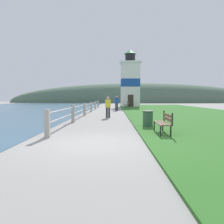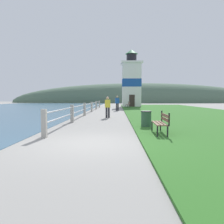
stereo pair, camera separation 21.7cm
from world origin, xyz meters
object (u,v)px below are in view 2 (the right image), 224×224
object	(u,v)px
trash_bin	(146,119)
park_bench_near	(161,122)
person_strolling	(108,106)
person_by_railing	(117,103)
park_bench_midway	(128,104)
lighthouse	(131,82)

from	to	relation	value
trash_bin	park_bench_near	bearing A→B (deg)	-80.97
person_strolling	park_bench_near	bearing A→B (deg)	-158.56
person_strolling	person_by_railing	xyz separation A→B (m)	(0.72, 8.90, 0.08)
park_bench_near	park_bench_midway	bearing A→B (deg)	-87.81
park_bench_midway	person_strolling	size ratio (longest dim) A/B	1.24
park_bench_midway	lighthouse	world-z (taller)	lighthouse
lighthouse	person_by_railing	world-z (taller)	lighthouse
lighthouse	trash_bin	xyz separation A→B (m)	(-0.94, -26.14, -3.75)
person_by_railing	park_bench_midway	bearing A→B (deg)	-36.22
park_bench_midway	lighthouse	distance (m)	6.18
park_bench_near	trash_bin	bearing A→B (deg)	-79.12
lighthouse	trash_bin	distance (m)	26.43
park_bench_midway	trash_bin	world-z (taller)	park_bench_midway
park_bench_near	person_strolling	distance (m)	7.82
person_strolling	trash_bin	distance (m)	5.74
person_strolling	trash_bin	size ratio (longest dim) A/B	1.89
park_bench_near	lighthouse	world-z (taller)	lighthouse
park_bench_near	trash_bin	xyz separation A→B (m)	(-0.34, 2.11, -0.11)
lighthouse	person_strolling	distance (m)	21.33
person_strolling	trash_bin	world-z (taller)	person_strolling
person_strolling	trash_bin	xyz separation A→B (m)	(2.16, -5.30, -0.44)
lighthouse	person_strolling	bearing A→B (deg)	-98.46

